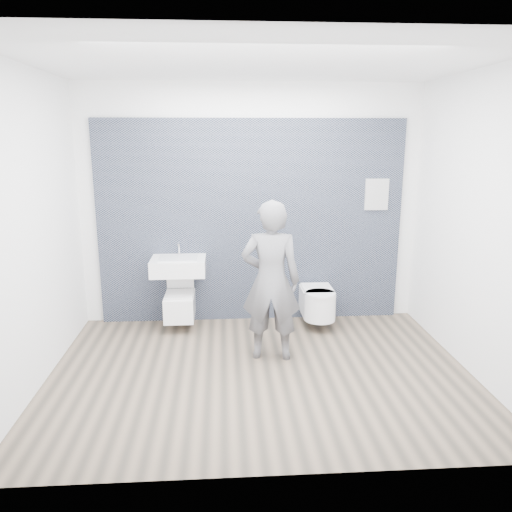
{
  "coord_description": "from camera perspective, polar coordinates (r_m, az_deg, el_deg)",
  "views": [
    {
      "loc": [
        -0.34,
        -4.37,
        2.21
      ],
      "look_at": [
        0.0,
        0.6,
        1.0
      ],
      "focal_mm": 35.0,
      "sensor_mm": 36.0,
      "label": 1
    }
  ],
  "objects": [
    {
      "name": "ground",
      "position": [
        4.91,
        0.48,
        -13.11
      ],
      "size": [
        4.0,
        4.0,
        0.0
      ],
      "primitive_type": "plane",
      "color": "brown",
      "rests_on": "ground"
    },
    {
      "name": "room_shell",
      "position": [
        4.41,
        0.53,
        7.53
      ],
      "size": [
        4.0,
        4.0,
        4.0
      ],
      "color": "white",
      "rests_on": "ground"
    },
    {
      "name": "tile_wall",
      "position": [
        6.25,
        -0.54,
        -7.05
      ],
      "size": [
        3.6,
        0.06,
        2.4
      ],
      "primitive_type": "cube",
      "color": "black",
      "rests_on": "ground"
    },
    {
      "name": "toilet_square",
      "position": [
        5.91,
        -8.7,
        -5.44
      ],
      "size": [
        0.34,
        0.49,
        0.66
      ],
      "color": "white",
      "rests_on": "ground"
    },
    {
      "name": "info_placard",
      "position": [
        6.46,
        12.87,
        -6.7
      ],
      "size": [
        0.28,
        0.03,
        0.37
      ],
      "primitive_type": "cube",
      "color": "white",
      "rests_on": "ground"
    },
    {
      "name": "toilet_rounded",
      "position": [
        5.93,
        7.1,
        -5.33
      ],
      "size": [
        0.36,
        0.62,
        0.33
      ],
      "color": "white",
      "rests_on": "ground"
    },
    {
      "name": "visitor",
      "position": [
        4.93,
        1.71,
        -2.87
      ],
      "size": [
        0.63,
        0.46,
        1.61
      ],
      "primitive_type": "imported",
      "rotation": [
        0.0,
        0.0,
        3.02
      ],
      "color": "#5E5E62",
      "rests_on": "ground"
    },
    {
      "name": "washbasin",
      "position": [
        5.79,
        -8.86,
        -1.09
      ],
      "size": [
        0.62,
        0.46,
        0.46
      ],
      "color": "white",
      "rests_on": "ground"
    }
  ]
}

